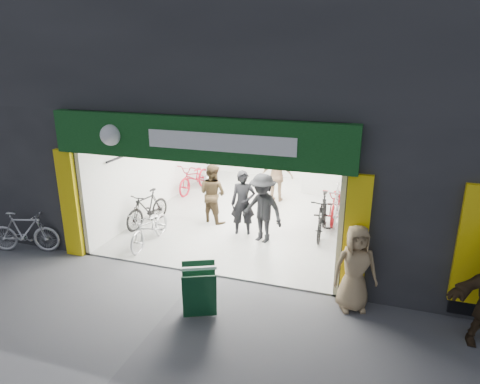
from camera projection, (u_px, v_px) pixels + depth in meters
The scene contains 16 objects.
ground at pixel (200, 274), 9.49m from camera, with size 60.00×60.00×0.00m, color #56565B.
building at pixel (293, 65), 12.36m from camera, with size 17.00×10.27×8.00m.
bike_left_front at pixel (150, 227), 10.79m from camera, with size 0.62×1.79×0.94m, color #B5B5BA.
bike_left_midfront at pixel (147, 209), 11.97m from camera, with size 0.48×1.69×1.02m, color black.
bike_left_midback at pixel (194, 177), 14.86m from camera, with size 0.69×1.99×1.05m, color maroon.
bike_left_back at pixel (211, 169), 15.86m from camera, with size 0.51×1.82×1.09m, color #A3A4A8.
bike_right_front at pixel (322, 216), 11.28m from camera, with size 0.54×1.90×1.14m, color black.
bike_right_mid at pixel (336, 203), 12.39m from camera, with size 0.69×1.97×1.04m, color maroon.
bike_right_back at pixel (336, 204), 12.21m from camera, with size 0.51×1.81×1.09m, color #A6A7AB.
parked_bike at pixel (25, 232), 10.40m from camera, with size 0.48×1.71×1.03m, color #BBBBC0.
customer_a at pixel (243, 204), 11.24m from camera, with size 0.65×0.42×1.77m, color black.
customer_b at pixel (213, 194), 12.10m from camera, with size 0.84×0.65×1.72m, color #3E2F1C.
customer_c at pixel (262, 209), 10.79m from camera, with size 1.19×0.68×1.83m, color black.
customer_d at pixel (277, 176), 13.74m from camera, with size 1.02×0.43×1.75m, color #9A7859.
pedestrian_near at pixel (355, 268), 7.97m from camera, with size 0.83×0.54×1.70m, color #9C815A.
sandwich_board at pixel (199, 290), 7.86m from camera, with size 0.83×0.84×0.96m.
Camera 1 is at (3.50, -7.73, 4.70)m, focal length 32.00 mm.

